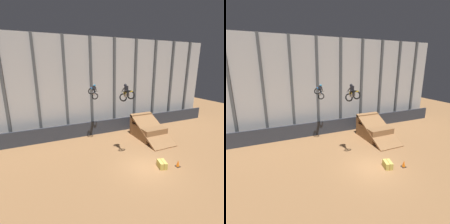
# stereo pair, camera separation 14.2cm
# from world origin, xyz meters

# --- Properties ---
(ground_plane) EXTENTS (60.00, 60.00, 0.00)m
(ground_plane) POSITION_xyz_m (0.00, 0.00, 0.00)
(ground_plane) COLOR #996B42
(arena_back_wall) EXTENTS (32.00, 0.40, 11.39)m
(arena_back_wall) POSITION_xyz_m (-0.00, 9.98, 5.70)
(arena_back_wall) COLOR silver
(arena_back_wall) RESTS_ON ground_plane
(lower_barrier) EXTENTS (31.36, 0.20, 1.67)m
(lower_barrier) POSITION_xyz_m (0.00, 8.56, 0.83)
(lower_barrier) COLOR #2D333D
(lower_barrier) RESTS_ON ground_plane
(dirt_ramp) EXTENTS (2.86, 5.15, 2.62)m
(dirt_ramp) POSITION_xyz_m (3.82, 5.47, 0.88)
(dirt_ramp) COLOR olive
(dirt_ramp) RESTS_ON ground_plane
(rider_bike_left_air) EXTENTS (1.55, 1.79, 1.68)m
(rider_bike_left_air) POSITION_xyz_m (-2.12, 7.11, 5.48)
(rider_bike_left_air) COLOR black
(rider_bike_right_air) EXTENTS (0.73, 1.69, 1.63)m
(rider_bike_right_air) POSITION_xyz_m (-0.66, 2.49, 5.87)
(rider_bike_right_air) COLOR black
(traffic_cone_near_ramp) EXTENTS (0.36, 0.36, 0.58)m
(traffic_cone_near_ramp) POSITION_xyz_m (2.52, -0.88, 0.28)
(traffic_cone_near_ramp) COLOR black
(traffic_cone_near_ramp) RESTS_ON ground_plane
(hay_bale_trackside) EXTENTS (0.84, 1.04, 0.57)m
(hay_bale_trackside) POSITION_xyz_m (1.22, -0.43, 0.28)
(hay_bale_trackside) COLOR #CCB751
(hay_bale_trackside) RESTS_ON ground_plane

